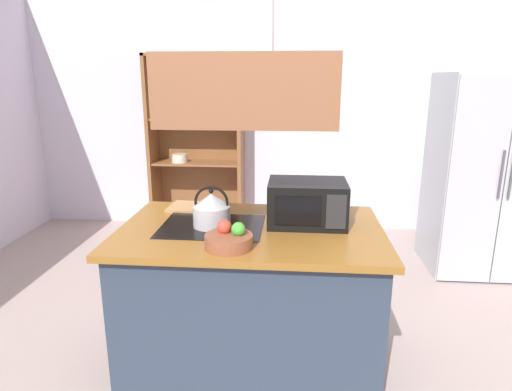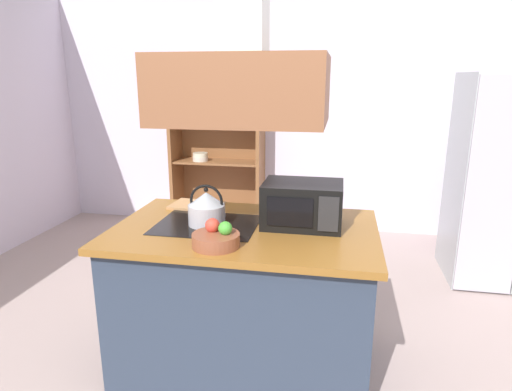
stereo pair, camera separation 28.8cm
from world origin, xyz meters
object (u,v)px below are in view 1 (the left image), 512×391
(fruit_bowl, at_px, (229,239))
(refrigerator, at_px, (485,175))
(kettle, at_px, (212,210))
(dish_cabinet, at_px, (198,154))
(cutting_board, at_px, (195,207))
(microwave, at_px, (307,203))

(fruit_bowl, bearing_deg, refrigerator, 43.35)
(refrigerator, bearing_deg, fruit_bowl, -136.65)
(refrigerator, distance_m, kettle, 2.73)
(dish_cabinet, bearing_deg, fruit_bowl, -74.51)
(kettle, distance_m, cutting_board, 0.41)
(refrigerator, height_order, cutting_board, refrigerator)
(microwave, bearing_deg, kettle, -169.60)
(cutting_board, relative_size, microwave, 0.74)
(kettle, bearing_deg, microwave, 10.40)
(cutting_board, height_order, fruit_bowl, fruit_bowl)
(kettle, bearing_deg, fruit_bowl, -64.98)
(kettle, distance_m, microwave, 0.57)
(dish_cabinet, distance_m, microwave, 2.70)
(fruit_bowl, bearing_deg, microwave, 46.00)
(kettle, relative_size, cutting_board, 0.72)
(refrigerator, xyz_separation_m, kettle, (-2.20, -1.62, 0.11))
(refrigerator, relative_size, microwave, 3.90)
(refrigerator, height_order, dish_cabinet, dish_cabinet)
(dish_cabinet, xyz_separation_m, cutting_board, (0.46, -2.17, 0.02))
(dish_cabinet, bearing_deg, refrigerator, -17.64)
(refrigerator, distance_m, fruit_bowl, 2.82)
(microwave, relative_size, fruit_bowl, 1.84)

